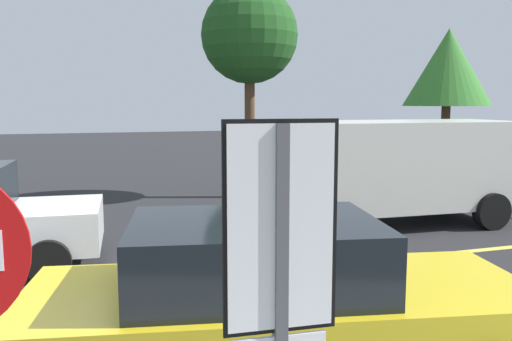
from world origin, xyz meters
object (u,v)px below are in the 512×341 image
object	(u,v)px
tree_right_verge	(250,36)
car_yellow_mid_road	(273,302)
white_van	(390,165)
speed_limit_sign	(280,284)
tree_left_verge	(448,68)

from	to	relation	value
tree_right_verge	car_yellow_mid_road	bearing A→B (deg)	-105.52
white_van	car_yellow_mid_road	xyz separation A→B (m)	(-4.52, -5.39, -0.48)
speed_limit_sign	white_van	world-z (taller)	speed_limit_sign
white_van	speed_limit_sign	bearing A→B (deg)	-124.74
speed_limit_sign	white_van	distance (m)	9.21
white_van	tree_left_verge	xyz separation A→B (m)	(4.36, 3.99, 2.35)
car_yellow_mid_road	tree_right_verge	xyz separation A→B (m)	(2.60, 9.36, 3.55)
speed_limit_sign	tree_right_verge	xyz separation A→B (m)	(3.32, 11.52, 2.57)
white_van	car_yellow_mid_road	world-z (taller)	white_van
tree_left_verge	white_van	bearing A→B (deg)	-137.55
tree_left_verge	tree_right_verge	bearing A→B (deg)	-179.83
speed_limit_sign	tree_right_verge	distance (m)	12.27
tree_left_verge	tree_right_verge	size ratio (longest dim) A/B	0.85
white_van	tree_right_verge	xyz separation A→B (m)	(-1.92, 3.97, 3.06)
speed_limit_sign	car_yellow_mid_road	xyz separation A→B (m)	(0.72, 2.16, -0.98)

